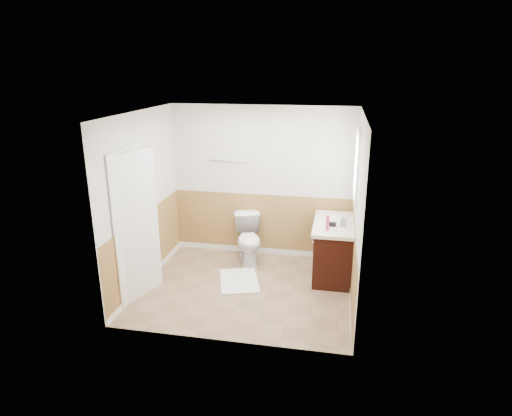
% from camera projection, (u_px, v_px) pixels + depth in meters
% --- Properties ---
extents(floor, '(3.00, 3.00, 0.00)m').
position_uv_depth(floor, '(246.00, 288.00, 6.35)').
color(floor, '#8C7051').
rests_on(floor, ground).
extents(ceiling, '(3.00, 3.00, 0.00)m').
position_uv_depth(ceiling, '(245.00, 113.00, 5.58)').
color(ceiling, white).
rests_on(ceiling, floor).
extents(wall_back, '(3.00, 0.00, 3.00)m').
position_uv_depth(wall_back, '(262.00, 182.00, 7.18)').
color(wall_back, silver).
rests_on(wall_back, floor).
extents(wall_front, '(3.00, 0.00, 3.00)m').
position_uv_depth(wall_front, '(220.00, 242.00, 4.75)').
color(wall_front, silver).
rests_on(wall_front, floor).
extents(wall_left, '(0.00, 3.00, 3.00)m').
position_uv_depth(wall_left, '(143.00, 200.00, 6.24)').
color(wall_left, silver).
rests_on(wall_left, floor).
extents(wall_right, '(0.00, 3.00, 3.00)m').
position_uv_depth(wall_right, '(358.00, 213.00, 5.70)').
color(wall_right, silver).
rests_on(wall_right, floor).
extents(wainscot_back, '(3.00, 0.00, 3.00)m').
position_uv_depth(wainscot_back, '(262.00, 226.00, 7.40)').
color(wainscot_back, '#A67F42').
rests_on(wainscot_back, floor).
extents(wainscot_front, '(3.00, 0.00, 3.00)m').
position_uv_depth(wainscot_front, '(222.00, 302.00, 5.00)').
color(wainscot_front, '#A67F42').
rests_on(wainscot_front, floor).
extents(wainscot_left, '(0.00, 2.60, 2.60)m').
position_uv_depth(wainscot_left, '(148.00, 249.00, 6.47)').
color(wainscot_left, '#A67F42').
rests_on(wainscot_left, floor).
extents(wainscot_right, '(0.00, 2.60, 2.60)m').
position_uv_depth(wainscot_right, '(353.00, 265.00, 5.93)').
color(wainscot_right, '#A67F42').
rests_on(wainscot_right, floor).
extents(toilet, '(0.64, 0.85, 0.77)m').
position_uv_depth(toilet, '(249.00, 239.00, 7.11)').
color(toilet, white).
rests_on(toilet, floor).
extents(bath_mat, '(0.76, 0.93, 0.02)m').
position_uv_depth(bath_mat, '(239.00, 281.00, 6.55)').
color(bath_mat, white).
rests_on(bath_mat, floor).
extents(vanity_cabinet, '(0.55, 1.10, 0.80)m').
position_uv_depth(vanity_cabinet, '(333.00, 251.00, 6.65)').
color(vanity_cabinet, black).
rests_on(vanity_cabinet, floor).
extents(vanity_knob_left, '(0.03, 0.03, 0.03)m').
position_uv_depth(vanity_knob_left, '(313.00, 242.00, 6.56)').
color(vanity_knob_left, silver).
rests_on(vanity_knob_left, vanity_cabinet).
extents(vanity_knob_right, '(0.03, 0.03, 0.03)m').
position_uv_depth(vanity_knob_right, '(314.00, 238.00, 6.75)').
color(vanity_knob_right, silver).
rests_on(vanity_knob_right, vanity_cabinet).
extents(countertop, '(0.60, 1.15, 0.05)m').
position_uv_depth(countertop, '(334.00, 224.00, 6.52)').
color(countertop, silver).
rests_on(countertop, vanity_cabinet).
extents(sink_basin, '(0.36, 0.36, 0.02)m').
position_uv_depth(sink_basin, '(335.00, 219.00, 6.64)').
color(sink_basin, white).
rests_on(sink_basin, countertop).
extents(faucet, '(0.02, 0.02, 0.14)m').
position_uv_depth(faucet, '(347.00, 216.00, 6.59)').
color(faucet, white).
rests_on(faucet, countertop).
extents(lotion_bottle, '(0.05, 0.05, 0.22)m').
position_uv_depth(lotion_bottle, '(328.00, 223.00, 6.17)').
color(lotion_bottle, '#D0366D').
rests_on(lotion_bottle, countertop).
extents(soap_dispenser, '(0.08, 0.08, 0.17)m').
position_uv_depth(soap_dispenser, '(343.00, 221.00, 6.35)').
color(soap_dispenser, '#8A929C').
rests_on(soap_dispenser, countertop).
extents(hair_dryer_body, '(0.14, 0.07, 0.07)m').
position_uv_depth(hair_dryer_body, '(331.00, 224.00, 6.36)').
color(hair_dryer_body, black).
rests_on(hair_dryer_body, countertop).
extents(hair_dryer_handle, '(0.03, 0.03, 0.07)m').
position_uv_depth(hair_dryer_handle, '(329.00, 225.00, 6.39)').
color(hair_dryer_handle, black).
rests_on(hair_dryer_handle, countertop).
extents(mirror_panel, '(0.02, 0.35, 0.90)m').
position_uv_depth(mirror_panel, '(355.00, 171.00, 6.64)').
color(mirror_panel, silver).
rests_on(mirror_panel, wall_right).
extents(window_frame, '(0.04, 0.80, 1.00)m').
position_uv_depth(window_frame, '(357.00, 166.00, 6.10)').
color(window_frame, white).
rests_on(window_frame, wall_right).
extents(window_glass, '(0.01, 0.70, 0.90)m').
position_uv_depth(window_glass, '(358.00, 166.00, 6.09)').
color(window_glass, white).
rests_on(window_glass, wall_right).
extents(door, '(0.29, 0.78, 2.04)m').
position_uv_depth(door, '(137.00, 226.00, 5.87)').
color(door, white).
rests_on(door, wall_left).
extents(door_frame, '(0.02, 0.92, 2.10)m').
position_uv_depth(door_frame, '(131.00, 225.00, 5.88)').
color(door_frame, white).
rests_on(door_frame, wall_left).
extents(door_knob, '(0.06, 0.06, 0.06)m').
position_uv_depth(door_knob, '(151.00, 223.00, 6.19)').
color(door_knob, silver).
rests_on(door_knob, door).
extents(towel_bar, '(0.62, 0.02, 0.02)m').
position_uv_depth(towel_bar, '(228.00, 161.00, 7.12)').
color(towel_bar, silver).
rests_on(towel_bar, wall_back).
extents(tp_holder_bar, '(0.14, 0.02, 0.02)m').
position_uv_depth(tp_holder_bar, '(255.00, 215.00, 7.30)').
color(tp_holder_bar, silver).
rests_on(tp_holder_bar, wall_back).
extents(tp_roll, '(0.10, 0.11, 0.11)m').
position_uv_depth(tp_roll, '(255.00, 215.00, 7.30)').
color(tp_roll, white).
rests_on(tp_roll, tp_holder_bar).
extents(tp_sheet, '(0.10, 0.01, 0.16)m').
position_uv_depth(tp_sheet, '(255.00, 221.00, 7.34)').
color(tp_sheet, white).
rests_on(tp_sheet, tp_roll).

